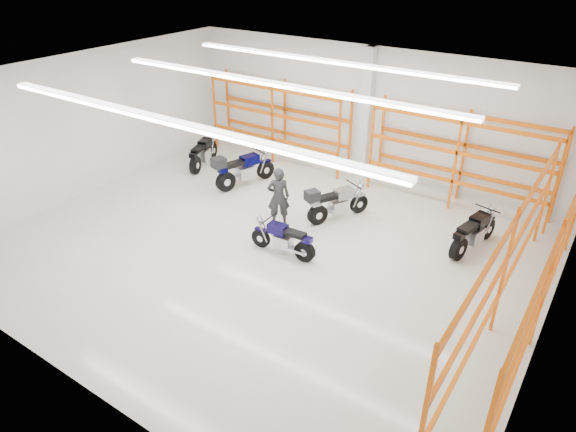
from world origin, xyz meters
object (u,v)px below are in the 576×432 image
Objects in this scene: structural_column at (366,115)px; motorcycle_back_c at (333,203)px; motorcycle_back_b at (241,170)px; standing_man at (278,197)px; motorcycle_main at (285,240)px; motorcycle_back_d at (472,234)px; motorcycle_back_a at (203,154)px.

motorcycle_back_c is at bearing -77.57° from structural_column.
standing_man reaches higher than motorcycle_back_b.
motorcycle_main is 5.05m from motorcycle_back_d.
motorcycle_back_a is at bearing -61.37° from standing_man.
motorcycle_back_a is 10.01m from motorcycle_back_d.
motorcycle_main is 0.94× the size of motorcycle_back_c.
motorcycle_back_b is at bearing 143.64° from motorcycle_main.
motorcycle_back_d is at bearing -1.49° from motorcycle_back_a.
motorcycle_main is 0.92× the size of motorcycle_back_a.
motorcycle_main is 1.74m from standing_man.
motorcycle_main is at bearing -143.15° from motorcycle_back_d.
standing_man reaches higher than motorcycle_back_d.
motorcycle_back_b is 3.81m from motorcycle_back_c.
motorcycle_back_b is (2.25, -0.56, 0.10)m from motorcycle_back_a.
motorcycle_main is at bearing 92.36° from standing_man.
motorcycle_back_b is at bearing -68.08° from standing_man.
motorcycle_main is 0.89× the size of motorcycle_back_d.
standing_man is at bearing 131.10° from motorcycle_main.
motorcycle_main is 0.43× the size of structural_column.
motorcycle_back_b is 3.00m from standing_man.
motorcycle_back_b is 4.66m from structural_column.
motorcycle_back_a is at bearing 178.51° from motorcycle_back_d.
structural_column reaches higher than standing_man.
structural_column is (0.44, 4.57, 1.35)m from standing_man.
motorcycle_main is at bearing -36.36° from motorcycle_back_b.
motorcycle_back_a is 6.13m from structural_column.
standing_man is (-1.19, -1.16, 0.36)m from motorcycle_back_c.
motorcycle_main is 4.61m from motorcycle_back_b.
motorcycle_main is 2.43m from motorcycle_back_c.
motorcycle_back_b is 0.53× the size of structural_column.
structural_column is (3.04, 3.11, 1.65)m from motorcycle_back_b.
motorcycle_back_d reaches higher than motorcycle_main.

